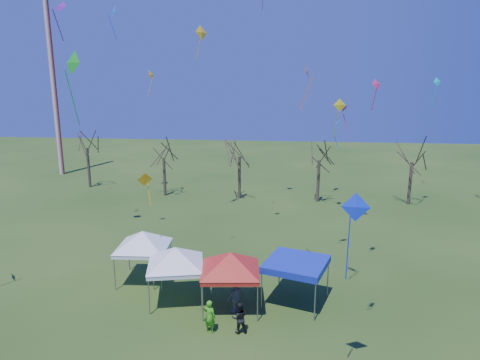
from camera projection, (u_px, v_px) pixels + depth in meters
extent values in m
plane|color=#224516|center=(233.00, 322.00, 22.86)|extent=(140.00, 140.00, 0.00)
cylinder|color=silver|center=(53.00, 81.00, 55.90)|extent=(0.70, 0.70, 25.00)
cylinder|color=#3D2D21|center=(89.00, 168.00, 51.04)|extent=(0.32, 0.32, 4.78)
cylinder|color=#3D2D21|center=(164.00, 177.00, 47.38)|extent=(0.32, 0.32, 4.28)
cylinder|color=#3D2D21|center=(239.00, 178.00, 46.17)|extent=(0.32, 0.32, 4.64)
cylinder|color=#3D2D21|center=(318.00, 181.00, 44.97)|extent=(0.32, 0.32, 4.49)
cylinder|color=#3D2D21|center=(410.00, 183.00, 43.93)|extent=(0.32, 0.32, 4.47)
cylinder|color=gray|center=(115.00, 275.00, 26.06)|extent=(0.06, 0.06, 2.06)
cylinder|color=gray|center=(129.00, 256.00, 28.87)|extent=(0.06, 0.06, 2.06)
cylinder|color=gray|center=(161.00, 276.00, 25.93)|extent=(0.06, 0.06, 2.06)
cylinder|color=gray|center=(171.00, 256.00, 28.73)|extent=(0.06, 0.06, 2.06)
cube|color=white|center=(143.00, 248.00, 27.13)|extent=(3.28, 3.28, 0.25)
pyramid|color=white|center=(142.00, 231.00, 26.87)|extent=(4.36, 4.36, 1.03)
cylinder|color=gray|center=(149.00, 298.00, 23.32)|extent=(0.06, 0.06, 2.05)
cylinder|color=gray|center=(153.00, 274.00, 26.09)|extent=(0.06, 0.06, 2.05)
cylinder|color=gray|center=(202.00, 295.00, 23.64)|extent=(0.06, 0.06, 2.05)
cylinder|color=gray|center=(200.00, 272.00, 26.41)|extent=(0.06, 0.06, 2.05)
cube|color=white|center=(176.00, 266.00, 24.60)|extent=(3.68, 3.68, 0.25)
pyramid|color=white|center=(175.00, 247.00, 24.34)|extent=(4.24, 4.24, 1.02)
cylinder|color=gray|center=(203.00, 304.00, 22.62)|extent=(0.06, 0.06, 2.08)
cylinder|color=gray|center=(207.00, 279.00, 25.45)|extent=(0.06, 0.06, 2.08)
cylinder|color=gray|center=(258.00, 304.00, 22.63)|extent=(0.06, 0.06, 2.08)
cylinder|color=gray|center=(255.00, 279.00, 25.47)|extent=(0.06, 0.06, 2.08)
cube|color=#B61C11|center=(230.00, 272.00, 23.78)|extent=(3.45, 3.45, 0.25)
pyramid|color=#B61C11|center=(230.00, 252.00, 23.51)|extent=(4.38, 4.38, 1.04)
cylinder|color=gray|center=(261.00, 291.00, 23.89)|extent=(0.07, 0.07, 2.18)
cylinder|color=gray|center=(279.00, 270.00, 26.60)|extent=(0.07, 0.07, 2.18)
cylinder|color=gray|center=(315.00, 302.00, 22.68)|extent=(0.07, 0.07, 2.18)
cylinder|color=gray|center=(328.00, 279.00, 25.39)|extent=(0.07, 0.07, 2.18)
cube|color=#1023AA|center=(296.00, 265.00, 24.36)|extent=(4.11, 4.11, 0.26)
cube|color=#1023AA|center=(296.00, 262.00, 24.32)|extent=(4.11, 4.11, 0.13)
imported|color=slate|center=(236.00, 298.00, 23.56)|extent=(1.10, 1.01, 1.81)
imported|color=green|center=(210.00, 316.00, 21.76)|extent=(0.75, 0.62, 1.75)
imported|color=black|center=(239.00, 318.00, 21.69)|extent=(0.92, 0.79, 1.65)
cone|color=#DA5D0B|center=(307.00, 72.00, 22.03)|extent=(0.48, 1.01, 0.95)
cube|color=#DA5D0B|center=(306.00, 94.00, 21.98)|extent=(0.66, 0.08, 1.73)
cone|color=gold|center=(340.00, 105.00, 28.02)|extent=(0.87, 0.40, 0.85)
cube|color=gold|center=(335.00, 124.00, 28.27)|extent=(0.17, 0.51, 2.00)
cone|color=yellow|center=(202.00, 32.00, 36.24)|extent=(1.05, 1.29, 1.31)
cube|color=yellow|center=(199.00, 48.00, 36.26)|extent=(0.67, 0.48, 1.96)
cone|color=#F2163D|center=(344.00, 108.00, 38.97)|extent=(0.87, 1.00, 0.74)
cube|color=#F2163D|center=(345.00, 120.00, 39.44)|extent=(0.55, 0.33, 1.68)
cone|color=#FDAF0D|center=(145.00, 179.00, 26.05)|extent=(1.01, 0.89, 0.90)
cube|color=#FDAF0D|center=(149.00, 194.00, 26.37)|extent=(0.31, 0.43, 1.47)
cone|color=#FFA10D|center=(151.00, 75.00, 43.26)|extent=(0.61, 1.08, 0.98)
cube|color=#FFA10D|center=(150.00, 87.00, 43.20)|extent=(0.74, 0.16, 1.89)
cone|color=#1432D7|center=(356.00, 207.00, 16.16)|extent=(1.12, 0.40, 1.09)
cube|color=#1432D7|center=(348.00, 248.00, 16.58)|extent=(0.07, 0.43, 2.80)
cone|color=blue|center=(113.00, 12.00, 42.42)|extent=(1.32, 1.45, 1.28)
cube|color=blue|center=(113.00, 28.00, 43.05)|extent=(0.59, 0.48, 2.38)
cone|color=#6F169D|center=(61.00, 6.00, 30.08)|extent=(1.08, 0.86, 0.80)
cube|color=#6F169D|center=(58.00, 25.00, 30.51)|extent=(0.26, 0.78, 2.08)
cone|color=#0DC6BE|center=(437.00, 82.00, 39.92)|extent=(0.97, 0.73, 0.89)
cube|color=#0DC6BE|center=(434.00, 96.00, 40.16)|extent=(0.22, 0.37, 2.20)
cone|color=#D62F63|center=(377.00, 84.00, 25.50)|extent=(0.79, 0.75, 0.69)
cube|color=#D62F63|center=(374.00, 99.00, 25.62)|extent=(0.24, 0.27, 1.38)
cone|color=blue|center=(336.00, 123.00, 39.78)|extent=(0.63, 0.90, 0.74)
cube|color=blue|center=(335.00, 138.00, 40.55)|extent=(0.96, 0.09, 2.44)
cone|color=green|center=(72.00, 63.00, 26.51)|extent=(1.59, 1.30, 1.55)
cube|color=green|center=(72.00, 98.00, 27.21)|extent=(0.43, 0.61, 3.51)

